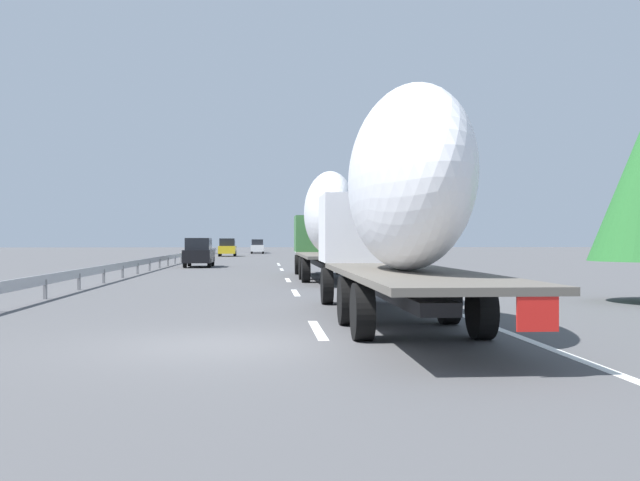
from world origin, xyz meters
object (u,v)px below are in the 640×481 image
Objects in this scene: car_black_suv at (199,253)px; car_white_van at (257,247)px; road_sign at (344,237)px; car_yellow_coupe at (227,247)px; truck_lead at (327,221)px; car_blue_sedan at (257,246)px; truck_trailing at (397,199)px.

car_white_van is (47.88, -3.47, -0.02)m from car_black_suv.
car_yellow_coupe is at bearing 20.01° from road_sign.
car_white_van is 1.50× the size of road_sign.
truck_lead is 3.12× the size of car_white_van.
car_yellow_coupe is (-24.86, 3.09, 0.06)m from car_blue_sedan.
car_yellow_coupe is 0.97× the size of car_white_van.
car_blue_sedan is at bearing 3.03° from truck_lead.
truck_trailing is (-17.57, -0.00, 0.01)m from truck_lead.
truck_lead is at bearing -176.97° from car_blue_sedan.
road_sign is at bearing -170.97° from car_white_van.
truck_trailing is 34.47m from car_black_suv.
truck_lead is 2.91× the size of car_black_suv.
car_black_suv is (-32.26, 0.28, -0.01)m from car_yellow_coupe.
car_blue_sedan is 1.54× the size of road_sign.
car_black_suv is (33.66, 7.25, -1.73)m from truck_trailing.
truck_trailing reaches higher than car_white_van.
car_blue_sedan is (73.20, 3.88, -1.77)m from truck_lead.
road_sign reaches higher than car_blue_sedan.
truck_trailing is 4.69× the size of road_sign.
road_sign is (-43.26, -6.87, 1.10)m from car_white_van.
car_white_van is at bearing 3.38° from truck_lead.
car_yellow_coupe is 29.43m from road_sign.
car_white_van is (81.53, 3.77, -1.76)m from truck_trailing.
car_yellow_coupe is (48.34, 6.97, -1.71)m from truck_lead.
car_yellow_coupe is at bearing -0.50° from car_black_suv.
road_sign is (4.62, -10.35, 1.08)m from car_black_suv.
truck_lead is at bearing -171.80° from car_yellow_coupe.
car_yellow_coupe is at bearing 172.91° from car_blue_sedan.
car_blue_sedan is 52.97m from road_sign.
car_black_suv is 48.00m from car_white_van.
car_blue_sedan is (90.77, 3.88, -1.78)m from truck_trailing.
truck_trailing is 3.22× the size of car_yellow_coupe.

